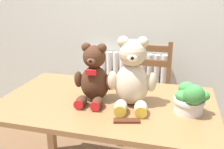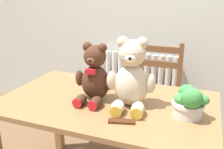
# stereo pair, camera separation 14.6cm
# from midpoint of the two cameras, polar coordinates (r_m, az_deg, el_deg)

# --- Properties ---
(radiator) EXTENTS (0.86, 0.10, 0.74)m
(radiator) POSITION_cam_midpoint_polar(r_m,az_deg,el_deg) (2.71, 1.51, -3.40)
(radiator) COLOR white
(radiator) RESTS_ON ground_plane
(dining_table) EXTENTS (1.30, 0.78, 0.71)m
(dining_table) POSITION_cam_midpoint_polar(r_m,az_deg,el_deg) (1.58, -3.91, -9.36)
(dining_table) COLOR olive
(dining_table) RESTS_ON ground_plane
(wooden_chair_behind) EXTENTS (0.42, 0.43, 0.91)m
(wooden_chair_behind) POSITION_cam_midpoint_polar(r_m,az_deg,el_deg) (2.35, 6.02, -4.14)
(wooden_chair_behind) COLOR brown
(wooden_chair_behind) RESTS_ON ground_plane
(teddy_bear_left) EXTENTS (0.25, 0.25, 0.36)m
(teddy_bear_left) POSITION_cam_midpoint_polar(r_m,az_deg,el_deg) (1.49, -6.93, -0.58)
(teddy_bear_left) COLOR #472819
(teddy_bear_left) RESTS_ON dining_table
(teddy_bear_right) EXTENTS (0.29, 0.30, 0.40)m
(teddy_bear_right) POSITION_cam_midpoint_polar(r_m,az_deg,el_deg) (1.42, 1.67, -0.59)
(teddy_bear_right) COLOR beige
(teddy_bear_right) RESTS_ON dining_table
(potted_plant) EXTENTS (0.19, 0.20, 0.19)m
(potted_plant) POSITION_cam_midpoint_polar(r_m,az_deg,el_deg) (1.40, 14.57, -5.56)
(potted_plant) COLOR beige
(potted_plant) RESTS_ON dining_table
(chocolate_bar) EXTENTS (0.14, 0.08, 0.01)m
(chocolate_bar) POSITION_cam_midpoint_polar(r_m,az_deg,el_deg) (1.30, 0.12, -10.62)
(chocolate_bar) COLOR #472314
(chocolate_bar) RESTS_ON dining_table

